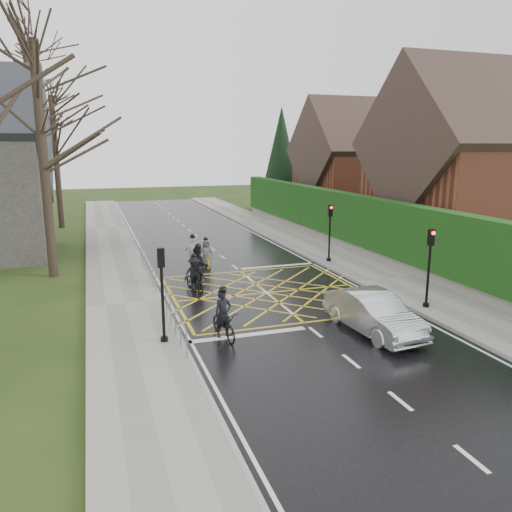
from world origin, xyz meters
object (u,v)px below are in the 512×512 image
cyclist_mid (195,277)px  car (373,313)px  cyclist_lead (206,257)px  cyclist_back (199,271)px  cyclist_rear (224,321)px  cyclist_front (193,257)px

cyclist_mid → car: (4.77, -6.96, 0.09)m
cyclist_lead → car: bearing=-71.4°
cyclist_mid → cyclist_back: bearing=41.6°
cyclist_back → cyclist_lead: (1.19, 3.69, -0.21)m
cyclist_lead → car: size_ratio=0.40×
cyclist_back → cyclist_rear: bearing=-79.7°
cyclist_rear → cyclist_back: size_ratio=0.89×
cyclist_mid → car: size_ratio=0.43×
cyclist_front → cyclist_rear: bearing=-90.0°
car → cyclist_lead: bearing=101.7°
cyclist_back → cyclist_lead: size_ratio=1.26×
cyclist_front → car: 11.49m
cyclist_mid → cyclist_lead: (1.46, 4.08, -0.05)m
cyclist_lead → cyclist_mid: bearing=-107.8°
cyclist_rear → cyclist_back: cyclist_back is taller
cyclist_lead → car: cyclist_lead is taller
cyclist_mid → cyclist_lead: bearing=57.5°
cyclist_front → cyclist_lead: bearing=26.7°
cyclist_front → car: size_ratio=0.45×
cyclist_back → cyclist_lead: cyclist_back is taller
cyclist_front → cyclist_lead: (0.75, 0.29, -0.13)m
cyclist_rear → car: (4.98, -1.15, 0.13)m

